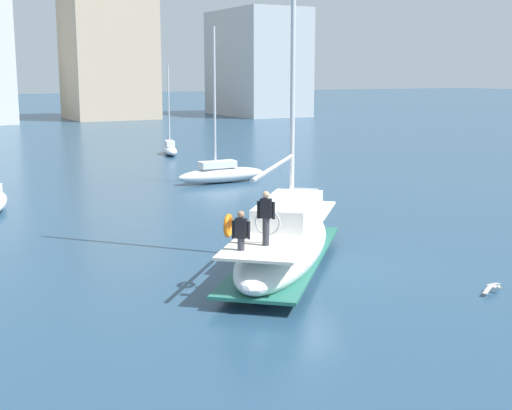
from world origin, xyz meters
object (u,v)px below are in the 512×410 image
Objects in this scene: main_sailboat at (285,241)px; moored_cutter_left at (170,148)px; seagull at (492,287)px; moored_sloop_near at (221,172)px.

main_sailboat reaches higher than moored_cutter_left.
moored_cutter_left is 5.66× the size of seagull.
moored_sloop_near is 22.88m from seagull.
main_sailboat is 11.66× the size of seagull.
main_sailboat is 18.68m from moored_sloop_near.
moored_cutter_left is at bearing 80.20° from moored_sloop_near.
moored_sloop_near is 15.01m from moored_cutter_left.
main_sailboat is 2.06× the size of moored_cutter_left.
moored_sloop_near is at bearing 71.26° from main_sailboat.
seagull is at bearing -96.80° from moored_cutter_left.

